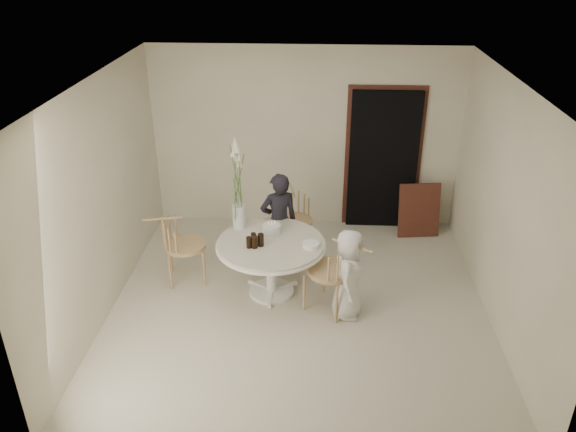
# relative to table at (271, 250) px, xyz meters

# --- Properties ---
(ground) EXTENTS (4.50, 4.50, 0.00)m
(ground) POSITION_rel_table_xyz_m (0.35, -0.25, -0.62)
(ground) COLOR beige
(ground) RESTS_ON ground
(room_shell) EXTENTS (4.50, 4.50, 4.50)m
(room_shell) POSITION_rel_table_xyz_m (0.35, -0.25, 1.00)
(room_shell) COLOR white
(room_shell) RESTS_ON ground
(doorway) EXTENTS (1.00, 0.10, 2.10)m
(doorway) POSITION_rel_table_xyz_m (1.50, 1.94, 0.43)
(doorway) COLOR black
(doorway) RESTS_ON ground
(door_trim) EXTENTS (1.12, 0.03, 2.22)m
(door_trim) POSITION_rel_table_xyz_m (1.50, 1.98, 0.49)
(door_trim) COLOR #5E2B20
(door_trim) RESTS_ON ground
(table) EXTENTS (1.33, 1.33, 0.73)m
(table) POSITION_rel_table_xyz_m (0.00, 0.00, 0.00)
(table) COLOR white
(table) RESTS_ON ground
(picture_frame) EXTENTS (0.63, 0.26, 0.81)m
(picture_frame) POSITION_rel_table_xyz_m (2.05, 1.64, -0.21)
(picture_frame) COLOR #5E2B20
(picture_frame) RESTS_ON ground
(chair_far) EXTENTS (0.53, 0.56, 0.85)m
(chair_far) POSITION_rel_table_xyz_m (0.22, 1.19, -0.06)
(chair_far) COLOR tan
(chair_far) RESTS_ON ground
(chair_right) EXTENTS (0.73, 0.71, 0.97)m
(chair_right) POSITION_rel_table_xyz_m (0.84, -0.34, 0.01)
(chair_right) COLOR tan
(chair_right) RESTS_ON ground
(chair_left) EXTENTS (0.62, 0.58, 0.92)m
(chair_left) POSITION_rel_table_xyz_m (-1.24, 0.23, -0.02)
(chair_left) COLOR tan
(chair_left) RESTS_ON ground
(girl) EXTENTS (0.57, 0.47, 1.35)m
(girl) POSITION_rel_table_xyz_m (0.05, 0.64, 0.06)
(girl) COLOR black
(girl) RESTS_ON ground
(boy) EXTENTS (0.43, 0.59, 1.12)m
(boy) POSITION_rel_table_xyz_m (0.92, -0.40, -0.06)
(boy) COLOR silver
(boy) RESTS_ON ground
(birthday_cake) EXTENTS (0.22, 0.22, 0.16)m
(birthday_cake) POSITION_rel_table_xyz_m (-0.01, 0.23, 0.17)
(birthday_cake) COLOR silver
(birthday_cake) RESTS_ON table
(cola_tumbler_a) EXTENTS (0.08, 0.08, 0.14)m
(cola_tumbler_a) POSITION_rel_table_xyz_m (-0.24, -0.15, 0.18)
(cola_tumbler_a) COLOR black
(cola_tumbler_a) RESTS_ON table
(cola_tumbler_b) EXTENTS (0.09, 0.09, 0.16)m
(cola_tumbler_b) POSITION_rel_table_xyz_m (-0.18, -0.15, 0.19)
(cola_tumbler_b) COLOR black
(cola_tumbler_b) RESTS_ON table
(cola_tumbler_c) EXTENTS (0.06, 0.06, 0.13)m
(cola_tumbler_c) POSITION_rel_table_xyz_m (-0.20, -0.04, 0.18)
(cola_tumbler_c) COLOR black
(cola_tumbler_c) RESTS_ON table
(cola_tumbler_d) EXTENTS (0.08, 0.08, 0.16)m
(cola_tumbler_d) POSITION_rel_table_xyz_m (-0.11, -0.10, 0.19)
(cola_tumbler_d) COLOR black
(cola_tumbler_d) RESTS_ON table
(plate_stack) EXTENTS (0.27, 0.27, 0.05)m
(plate_stack) POSITION_rel_table_xyz_m (0.48, -0.09, 0.14)
(plate_stack) COLOR white
(plate_stack) RESTS_ON table
(flower_vase) EXTENTS (0.16, 0.16, 1.22)m
(flower_vase) POSITION_rel_table_xyz_m (-0.43, 0.35, 0.58)
(flower_vase) COLOR silver
(flower_vase) RESTS_ON table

